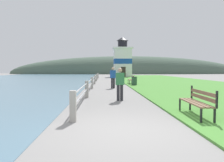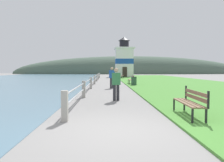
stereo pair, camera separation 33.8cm
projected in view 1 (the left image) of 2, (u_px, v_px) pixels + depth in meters
The scene contains 11 objects.
ground_plane at pixel (129, 131), 5.41m from camera, with size 160.00×160.00×0.00m, color gray.
grass_verge at pixel (174, 82), 25.26m from camera, with size 12.00×58.74×0.06m.
seawall_railing at pixel (95, 79), 22.43m from camera, with size 0.18×32.47×0.91m.
park_bench_near at pixel (198, 100), 6.92m from camera, with size 0.57×1.99×0.94m.
park_bench_midway at pixel (132, 79), 22.23m from camera, with size 0.54×1.95×0.94m.
park_bench_far at pixel (122, 75), 36.66m from camera, with size 0.56×1.80×0.94m.
lighthouse at pixel (123, 60), 44.24m from camera, with size 3.96×3.96×8.05m.
person_strolling at pixel (113, 77), 17.47m from camera, with size 0.47×0.38×1.69m.
person_by_railing at pixel (120, 83), 10.53m from camera, with size 0.42×0.28×1.59m.
trash_bin at pixel (134, 81), 20.31m from camera, with size 0.54×0.54×0.84m.
distant_hillside at pixel (128, 74), 74.74m from camera, with size 80.00×16.00×12.00m.
Camera 1 is at (-0.64, -5.32, 1.52)m, focal length 35.00 mm.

